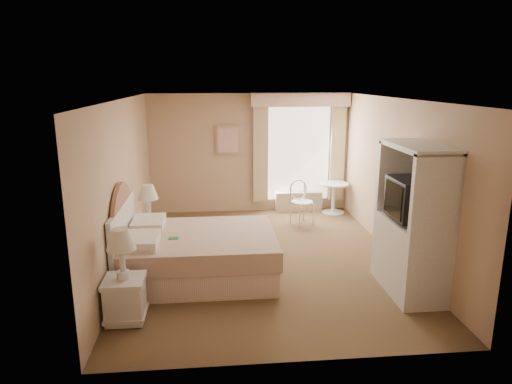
{
  "coord_description": "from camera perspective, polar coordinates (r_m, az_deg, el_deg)",
  "views": [
    {
      "loc": [
        -0.78,
        -6.76,
        2.79
      ],
      "look_at": [
        -0.1,
        0.3,
        1.02
      ],
      "focal_mm": 32.0,
      "sensor_mm": 36.0,
      "label": 1
    }
  ],
  "objects": [
    {
      "name": "cafe_chair",
      "position": [
        9.0,
        5.59,
        -0.8
      ],
      "size": [
        0.55,
        0.55,
        0.87
      ],
      "rotation": [
        0.0,
        0.0,
        0.41
      ],
      "color": "silver",
      "rests_on": "room"
    },
    {
      "name": "framed_art",
      "position": [
        9.56,
        -3.51,
        6.52
      ],
      "size": [
        0.52,
        0.04,
        0.62
      ],
      "color": "tan",
      "rests_on": "room"
    },
    {
      "name": "bed",
      "position": [
        6.66,
        -8.09,
        -7.53
      ],
      "size": [
        2.17,
        1.71,
        1.51
      ],
      "color": "#DEA190",
      "rests_on": "room"
    },
    {
      "name": "nightstand_near",
      "position": [
        5.64,
        -16.13,
        -11.41
      ],
      "size": [
        0.47,
        0.47,
        1.13
      ],
      "color": "white",
      "rests_on": "room"
    },
    {
      "name": "armoire",
      "position": [
        6.36,
        18.96,
        -4.79
      ],
      "size": [
        0.6,
        1.2,
        2.0
      ],
      "color": "white",
      "rests_on": "room"
    },
    {
      "name": "round_table",
      "position": [
        9.76,
        9.67,
        -0.15
      ],
      "size": [
        0.62,
        0.62,
        0.66
      ],
      "color": "silver",
      "rests_on": "room"
    },
    {
      "name": "room",
      "position": [
        6.98,
        1.05,
        1.24
      ],
      "size": [
        4.21,
        5.51,
        2.51
      ],
      "color": "brown",
      "rests_on": "ground"
    },
    {
      "name": "nightstand_far",
      "position": [
        7.76,
        -13.13,
        -4.21
      ],
      "size": [
        0.46,
        0.46,
        1.1
      ],
      "color": "white",
      "rests_on": "room"
    },
    {
      "name": "window",
      "position": [
        9.7,
        5.45,
        5.34
      ],
      "size": [
        2.05,
        0.22,
        2.51
      ],
      "color": "white",
      "rests_on": "room"
    }
  ]
}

